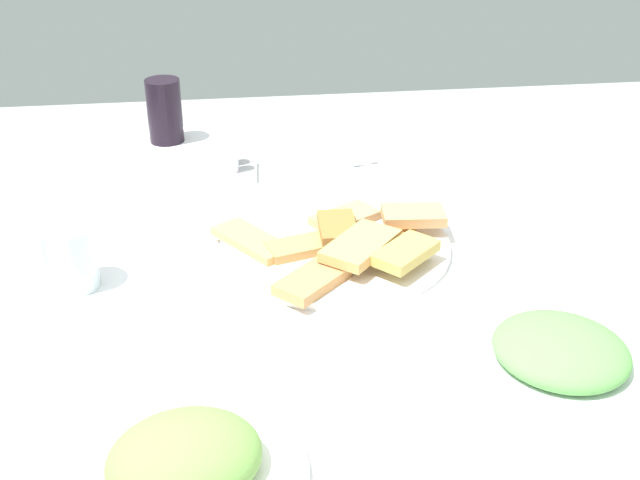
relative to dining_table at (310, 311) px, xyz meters
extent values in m
cube|color=white|center=(0.00, 0.00, 0.07)|extent=(1.18, 0.84, 0.02)
cylinder|color=#455154|center=(0.53, -0.36, -0.30)|extent=(0.04, 0.04, 0.70)
cylinder|color=#455154|center=(0.53, 0.36, -0.30)|extent=(0.04, 0.04, 0.70)
cylinder|color=white|center=(0.04, -0.04, 0.08)|extent=(0.34, 0.34, 0.01)
cube|color=tan|center=(0.05, 0.08, 0.10)|extent=(0.14, 0.12, 0.01)
cube|color=tan|center=(0.02, 0.01, 0.10)|extent=(0.07, 0.10, 0.01)
cube|color=tan|center=(-0.08, 0.01, 0.10)|extent=(0.11, 0.11, 0.01)
cube|color=tan|center=(-0.02, -0.07, 0.11)|extent=(0.13, 0.13, 0.02)
cube|color=tan|center=(0.10, -0.07, 0.10)|extent=(0.10, 0.12, 0.01)
cube|color=#DA9B52|center=(0.04, -0.11, 0.10)|extent=(0.07, 0.11, 0.01)
cube|color=tan|center=(0.06, -0.16, 0.12)|extent=(0.07, 0.10, 0.02)
cube|color=#9D6A33|center=(0.05, -0.05, 0.11)|extent=(0.09, 0.06, 0.01)
cube|color=tan|center=(-0.05, -0.13, 0.12)|extent=(0.10, 0.11, 0.02)
cylinder|color=white|center=(-0.40, 0.17, 0.08)|extent=(0.24, 0.24, 0.01)
ellipsoid|color=#76AB4D|center=(-0.40, 0.17, 0.11)|extent=(0.16, 0.17, 0.07)
cylinder|color=white|center=(-0.27, -0.26, 0.08)|extent=(0.23, 0.23, 0.01)
ellipsoid|color=#64AE53|center=(-0.27, -0.26, 0.10)|extent=(0.22, 0.22, 0.05)
sphere|color=#E9E54A|center=(-0.24, -0.22, 0.10)|extent=(0.02, 0.02, 0.02)
cylinder|color=black|center=(0.51, 0.22, 0.14)|extent=(0.09, 0.09, 0.12)
cylinder|color=silver|center=(-0.02, 0.32, 0.12)|extent=(0.07, 0.07, 0.09)
cube|color=white|center=(0.43, -0.13, 0.08)|extent=(0.13, 0.13, 0.00)
cube|color=silver|center=(0.43, -0.15, 0.08)|extent=(0.17, 0.03, 0.00)
cube|color=silver|center=(0.43, -0.12, 0.08)|extent=(0.19, 0.04, 0.00)
cube|color=#B2B2B7|center=(0.34, 0.10, 0.08)|extent=(0.10, 0.10, 0.01)
cylinder|color=white|center=(0.32, 0.10, 0.12)|extent=(0.03, 0.03, 0.07)
cylinder|color=#503C3D|center=(0.35, 0.10, 0.12)|extent=(0.03, 0.03, 0.06)
camera|label=1|loc=(-0.98, 0.11, 0.65)|focal=45.26mm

